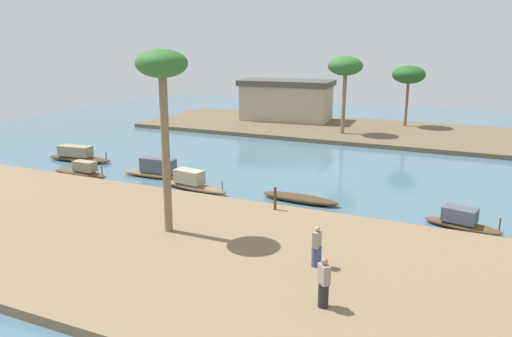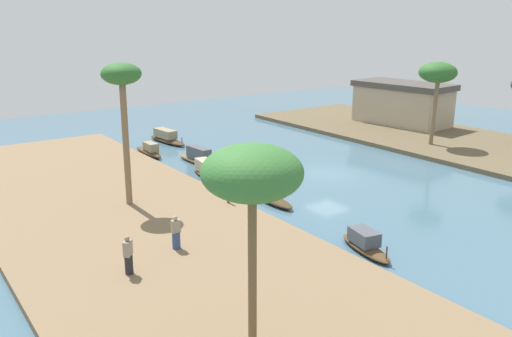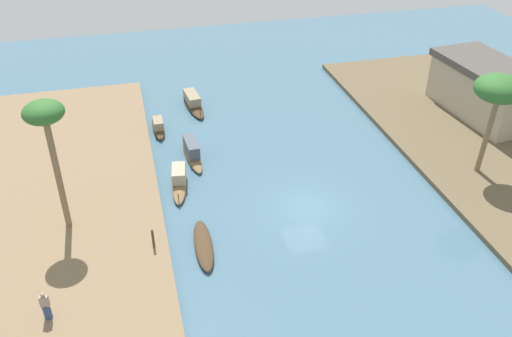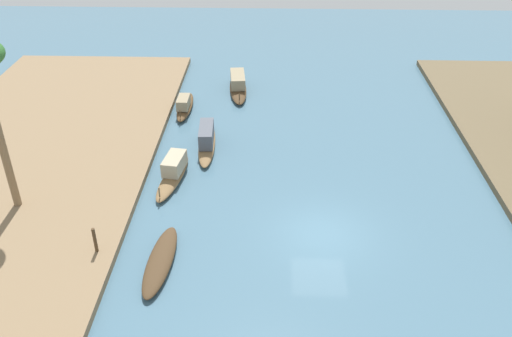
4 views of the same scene
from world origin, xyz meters
name	(u,v)px [view 4 (image 4 of 4)]	position (x,y,z in m)	size (l,w,h in m)	color
river_water	(322,235)	(0.00, 0.00, 0.00)	(71.90, 71.90, 0.00)	#476B7F
sampan_open_hull	(238,85)	(-15.53, -4.65, 0.43)	(5.29, 1.62, 1.12)	#47331E
sampan_with_tall_canopy	(185,106)	(-12.21, -7.81, 0.38)	(4.20, 0.89, 1.07)	brown
sampan_with_red_awning	(160,261)	(2.17, -6.73, 0.20)	(4.46, 1.25, 0.41)	#47331E
sampan_upstream_small	(173,171)	(-4.29, -7.23, 0.44)	(4.60, 1.56, 1.16)	brown
sampan_foreground	(207,139)	(-7.65, -5.91, 0.48)	(5.21, 1.22, 1.26)	brown
mooring_post	(95,240)	(1.83, -9.41, 0.94)	(0.14, 0.14, 1.15)	#4C3823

